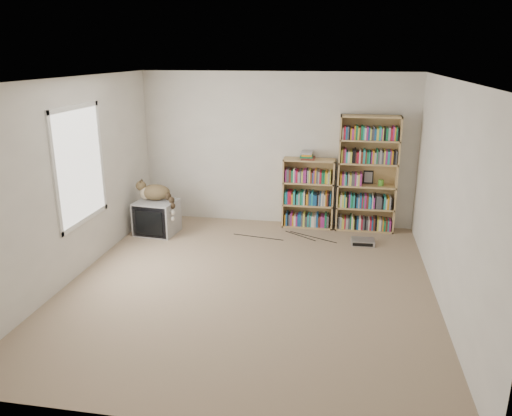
% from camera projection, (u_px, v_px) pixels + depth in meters
% --- Properties ---
extents(floor, '(4.50, 5.00, 0.01)m').
position_uv_depth(floor, '(249.00, 285.00, 6.24)').
color(floor, tan).
rests_on(floor, ground).
extents(wall_back, '(4.50, 0.02, 2.50)m').
position_uv_depth(wall_back, '(277.00, 150.00, 8.21)').
color(wall_back, beige).
rests_on(wall_back, floor).
extents(wall_front, '(4.50, 0.02, 2.50)m').
position_uv_depth(wall_front, '(183.00, 279.00, 3.51)').
color(wall_front, beige).
rests_on(wall_front, floor).
extents(wall_left, '(0.02, 5.00, 2.50)m').
position_uv_depth(wall_left, '(72.00, 180.00, 6.23)').
color(wall_left, beige).
rests_on(wall_left, floor).
extents(wall_right, '(0.02, 5.00, 2.50)m').
position_uv_depth(wall_right, '(449.00, 198.00, 5.49)').
color(wall_right, beige).
rests_on(wall_right, floor).
extents(ceiling, '(4.50, 5.00, 0.02)m').
position_uv_depth(ceiling, '(248.00, 79.00, 5.49)').
color(ceiling, white).
rests_on(ceiling, wall_back).
extents(window, '(0.02, 1.22, 1.52)m').
position_uv_depth(window, '(80.00, 165.00, 6.37)').
color(window, white).
rests_on(window, wall_left).
extents(crt_tv, '(0.66, 0.61, 0.53)m').
position_uv_depth(crt_tv, '(157.00, 217.00, 7.96)').
color(crt_tv, '#9A9A9C').
rests_on(crt_tv, floor).
extents(cat, '(0.72, 0.50, 0.55)m').
position_uv_depth(cat, '(158.00, 195.00, 7.88)').
color(cat, '#362616').
rests_on(cat, crt_tv).
extents(bookcase_tall, '(0.93, 0.30, 1.86)m').
position_uv_depth(bookcase_tall, '(367.00, 177.00, 7.95)').
color(bookcase_tall, tan).
rests_on(bookcase_tall, floor).
extents(bookcase_short, '(0.83, 0.30, 1.14)m').
position_uv_depth(bookcase_short, '(308.00, 196.00, 8.21)').
color(bookcase_short, tan).
rests_on(bookcase_short, floor).
extents(book_stack, '(0.22, 0.29, 0.12)m').
position_uv_depth(book_stack, '(307.00, 155.00, 7.99)').
color(book_stack, '#AF1732').
rests_on(book_stack, bookcase_short).
extents(green_mug, '(0.08, 0.08, 0.09)m').
position_uv_depth(green_mug, '(381.00, 183.00, 7.92)').
color(green_mug, '#4F9F2D').
rests_on(green_mug, bookcase_tall).
extents(framed_print, '(0.16, 0.05, 0.21)m').
position_uv_depth(framed_print, '(368.00, 177.00, 8.03)').
color(framed_print, black).
rests_on(framed_print, bookcase_tall).
extents(dvd_player, '(0.36, 0.26, 0.08)m').
position_uv_depth(dvd_player, '(363.00, 242.00, 7.55)').
color(dvd_player, '#ADAEB2').
rests_on(dvd_player, floor).
extents(wall_outlet, '(0.01, 0.08, 0.13)m').
position_uv_depth(wall_outlet, '(139.00, 206.00, 8.34)').
color(wall_outlet, silver).
rests_on(wall_outlet, wall_left).
extents(floor_cables, '(1.20, 0.70, 0.01)m').
position_uv_depth(floor_cables, '(277.00, 241.00, 7.68)').
color(floor_cables, black).
rests_on(floor_cables, floor).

